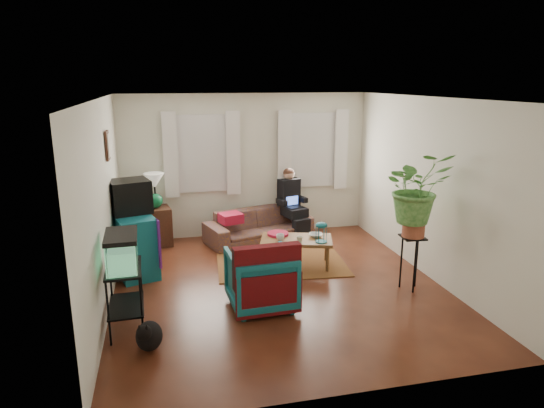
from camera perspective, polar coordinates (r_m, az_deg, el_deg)
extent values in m
cube|color=#4F2B14|center=(6.94, 0.76, -9.65)|extent=(4.50, 5.00, 0.01)
cube|color=white|center=(6.34, 0.83, 12.35)|extent=(4.50, 5.00, 0.01)
cube|color=silver|center=(8.91, -3.05, 4.53)|extent=(4.50, 0.01, 2.60)
cube|color=silver|center=(4.24, 8.94, -6.93)|extent=(4.50, 0.01, 2.60)
cube|color=silver|center=(6.38, -19.24, -0.27)|extent=(0.01, 5.00, 2.60)
cube|color=silver|center=(7.37, 18.04, 1.73)|extent=(0.01, 5.00, 2.60)
cube|color=white|center=(8.75, -8.24, 5.88)|extent=(1.08, 0.04, 1.38)
cube|color=white|center=(9.15, 4.72, 6.35)|extent=(1.08, 0.04, 1.38)
cube|color=white|center=(8.67, -8.20, 5.80)|extent=(1.36, 0.06, 1.50)
cube|color=white|center=(9.08, 4.88, 6.27)|extent=(1.36, 0.06, 1.50)
cube|color=#3D2616|center=(7.09, -18.71, 6.54)|extent=(0.04, 0.32, 0.40)
cube|color=maroon|center=(7.84, 0.95, -6.66)|extent=(2.14, 1.78, 0.01)
imported|color=brown|center=(8.72, -1.57, -1.94)|extent=(2.04, 1.27, 0.75)
cube|color=#3A2415|center=(8.73, -13.37, -2.57)|extent=(0.53, 0.53, 0.67)
cube|color=#105B61|center=(7.54, -16.00, -4.49)|extent=(0.77, 1.12, 0.92)
cube|color=black|center=(7.45, -16.40, 0.88)|extent=(0.68, 0.64, 0.49)
cube|color=black|center=(5.90, -16.82, -10.66)|extent=(0.41, 0.71, 0.78)
cube|color=#7FD899|center=(5.68, -17.25, -5.23)|extent=(0.37, 0.64, 0.41)
ellipsoid|color=black|center=(5.55, -14.27, -14.50)|extent=(0.38, 0.49, 0.37)
imported|color=navy|center=(6.21, -1.33, -8.49)|extent=(0.84, 0.79, 0.82)
cube|color=#9E0A0A|center=(5.86, -0.53, -8.11)|extent=(0.84, 0.24, 0.68)
cube|color=brown|center=(7.59, 2.88, -5.67)|extent=(1.21, 0.88, 0.45)
imported|color=white|center=(7.41, 0.98, -3.92)|extent=(0.15, 0.15, 0.10)
imported|color=beige|center=(7.33, 3.27, -4.17)|extent=(0.12, 0.12, 0.09)
imported|color=white|center=(7.60, 5.15, -3.67)|extent=(0.27, 0.27, 0.05)
cylinder|color=#B21414|center=(7.66, 0.70, -3.53)|extent=(0.42, 0.42, 0.04)
cube|color=black|center=(6.99, 16.01, -6.67)|extent=(0.35, 0.35, 0.77)
imported|color=#599947|center=(6.72, 16.55, 0.61)|extent=(0.94, 0.83, 0.97)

